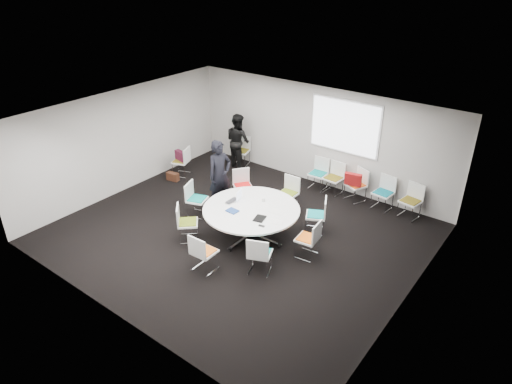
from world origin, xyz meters
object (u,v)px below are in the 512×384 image
Objects in this scene: chair_back_b at (333,184)px; chair_ring_d at (243,192)px; chair_person_back at (241,156)px; chair_ring_c at (288,200)px; chair_back_a at (318,179)px; brown_bag at (173,177)px; chair_ring_f at (188,229)px; chair_ring_g at (204,259)px; chair_ring_h at (260,261)px; chair_back_c at (355,191)px; chair_spare_left at (182,166)px; person_back at (238,141)px; cup at (263,200)px; chair_back_e at (410,207)px; person_main at (220,175)px; chair_ring_b at (316,221)px; chair_ring_e at (197,205)px; maroon_bag at (180,156)px; conference_table at (251,215)px; laptop at (233,201)px; chair_back_d at (382,199)px; chair_ring_a at (308,245)px.

chair_ring_d is at bearing 52.77° from chair_back_b.
chair_ring_c is at bearing 134.64° from chair_person_back.
chair_back_b is (0.48, -0.00, 0.00)m from chair_back_a.
chair_ring_f is at bearing -37.40° from brown_bag.
chair_ring_g is at bearing 89.16° from chair_back_b.
chair_ring_d is 3.08m from chair_ring_h.
chair_back_c is (1.13, 4.69, 0.00)m from chair_ring_g.
person_back is at bearing -52.12° from chair_spare_left.
chair_back_c is at bearing 163.48° from chair_person_back.
chair_ring_h is at bearing -56.10° from cup.
chair_ring_f is at bearing 85.63° from chair_back_c.
chair_ring_h is 4.08m from chair_back_b.
chair_ring_d is 1.00× the size of chair_back_e.
chair_back_c is 3.65m from person_main.
chair_ring_b is 1.00× the size of chair_back_b.
maroon_bag is at bearing -144.75° from chair_ring_e.
chair_ring_c is 1.00× the size of chair_back_e.
chair_ring_e is (-1.67, -0.07, -0.27)m from conference_table.
chair_ring_d is at bearing 55.13° from chair_back_a.
chair_back_c is at bearing 23.80° from brown_bag.
chair_back_a and chair_back_b have the same top height.
chair_back_e is 0.48× the size of person_main.
conference_table is 3.94m from maroon_bag.
laptop is at bearing 65.66° from chair_ring_d.
chair_back_d is 2.20× the size of maroon_bag.
chair_spare_left is (-4.83, -1.68, 0.00)m from chair_back_c.
cup is (-2.61, -2.62, 0.50)m from chair_back_e.
chair_ring_a is 2.24m from chair_ring_g.
laptop is at bearing 85.62° from chair_back_c.
chair_back_d is at bearing -39.87° from person_main.
chair_ring_f and chair_back_b have the same top height.
chair_ring_c is 1.71m from laptop.
maroon_bag is (-2.62, 2.38, 0.34)m from chair_ring_f.
chair_ring_f and chair_person_back have the same top height.
conference_table is 2.53× the size of chair_ring_g.
chair_back_b and chair_person_back have the same top height.
chair_ring_g is 1.00× the size of chair_back_e.
chair_ring_b is at bearing 66.80° from chair_ring_g.
conference_table is 2.53× the size of chair_ring_c.
chair_back_c is at bearing -175.46° from chair_back_b.
person_main is at bearing 56.05° from chair_back_b.
chair_person_back is (-2.73, 1.50, 0.00)m from chair_ring_c.
chair_back_c reaches higher than laptop.
chair_ring_g is 1.77m from laptop.
chair_ring_d is at bearing 140.93° from chair_ring_f.
maroon_bag is at bearing 59.05° from chair_ring_b.
chair_person_back is at bearing -29.36° from chair_ring_c.
laptop is (-2.00, -0.09, 0.47)m from chair_ring_a.
brown_bag is at bearing 95.42° from person_main.
chair_ring_e is at bearing 122.59° from person_back.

